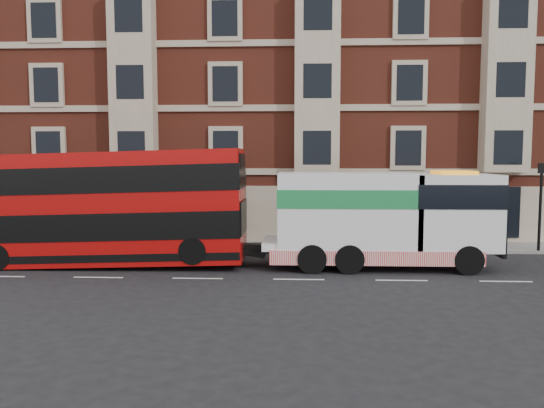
% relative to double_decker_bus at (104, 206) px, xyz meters
% --- Properties ---
extents(ground, '(120.00, 120.00, 0.00)m').
position_rel_double_decker_bus_xyz_m(ground, '(8.59, -2.41, -2.65)').
color(ground, black).
rests_on(ground, ground).
extents(sidewalk, '(90.00, 3.00, 0.15)m').
position_rel_double_decker_bus_xyz_m(sidewalk, '(8.59, 5.09, -2.57)').
color(sidewalk, slate).
rests_on(sidewalk, ground).
extents(victorian_terrace, '(45.00, 12.00, 20.40)m').
position_rel_double_decker_bus_xyz_m(victorian_terrace, '(9.09, 12.59, 7.42)').
color(victorian_terrace, maroon).
rests_on(victorian_terrace, ground).
extents(lamp_post_west, '(0.35, 0.15, 4.35)m').
position_rel_double_decker_bus_xyz_m(lamp_post_west, '(2.59, 3.79, 0.03)').
color(lamp_post_west, black).
rests_on(lamp_post_west, sidewalk).
extents(lamp_post_east, '(0.35, 0.15, 4.35)m').
position_rel_double_decker_bus_xyz_m(lamp_post_east, '(20.59, 3.79, 0.03)').
color(lamp_post_east, black).
rests_on(lamp_post_east, sidewalk).
extents(double_decker_bus, '(12.35, 2.84, 5.00)m').
position_rel_double_decker_bus_xyz_m(double_decker_bus, '(0.00, 0.00, 0.00)').
color(double_decker_bus, '#A70A09').
rests_on(double_decker_bus, ground).
extents(tow_truck, '(9.89, 2.92, 4.12)m').
position_rel_double_decker_bus_xyz_m(tow_truck, '(12.07, -0.00, -0.46)').
color(tow_truck, white).
rests_on(tow_truck, ground).
extents(pedestrian, '(0.66, 0.49, 1.65)m').
position_rel_double_decker_bus_xyz_m(pedestrian, '(1.48, 4.06, -1.68)').
color(pedestrian, '#1B2437').
rests_on(pedestrian, sidewalk).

